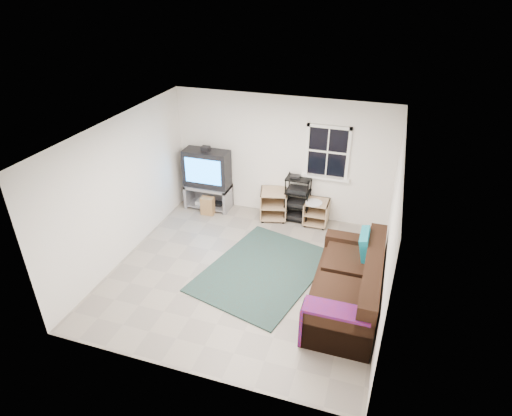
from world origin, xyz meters
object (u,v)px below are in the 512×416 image
(av_rack, at_px, (298,201))
(sofa, at_px, (349,287))
(tv_unit, at_px, (207,175))
(side_table_right, at_px, (316,210))
(side_table_left, at_px, (273,203))

(av_rack, height_order, sofa, sofa)
(tv_unit, height_order, sofa, tv_unit)
(side_table_right, height_order, sofa, sofa)
(tv_unit, relative_size, side_table_left, 2.20)
(side_table_left, distance_m, sofa, 3.02)
(tv_unit, distance_m, sofa, 4.15)
(av_rack, relative_size, side_table_left, 1.53)
(sofa, bearing_deg, av_rack, 120.03)
(side_table_left, bearing_deg, side_table_right, 0.78)
(tv_unit, distance_m, av_rack, 2.05)
(av_rack, distance_m, side_table_right, 0.44)
(side_table_left, bearing_deg, av_rack, 5.11)
(tv_unit, bearing_deg, side_table_right, 0.75)
(side_table_left, relative_size, sofa, 0.30)
(sofa, bearing_deg, side_table_right, 112.23)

